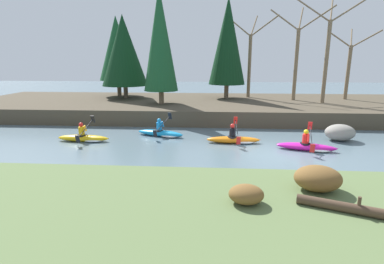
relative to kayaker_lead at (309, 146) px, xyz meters
name	(u,v)px	position (x,y,z in m)	size (l,w,h in m)	color
ground_plane	(279,155)	(-1.53, -0.74, -0.20)	(90.00, 90.00, 0.00)	slate
riverbank_near	(337,224)	(-1.53, -7.18, 0.13)	(44.00, 5.57, 0.66)	#5B7042
riverbank_far	(251,107)	(-1.53, 9.77, 0.31)	(44.00, 10.62, 1.02)	#4C4233
conifer_tree_far_left	(117,48)	(-12.83, 12.37, 4.89)	(3.20, 3.20, 6.78)	brown
conifer_tree_left	(124,51)	(-11.75, 10.64, 4.66)	(3.69, 3.69, 6.63)	brown
conifer_tree_mid_left	(160,39)	(-8.27, 7.77, 5.36)	(2.44, 2.44, 8.13)	#7A664C
conifer_tree_centre	(228,41)	(-3.41, 11.27, 5.39)	(2.97, 2.97, 7.99)	brown
bare_tree_upstream	(250,58)	(-1.47, 12.19, 4.06)	(3.78, 3.73, 6.87)	#7A664C
bare_tree_mid_upstream	(297,56)	(1.93, 10.61, 4.25)	(3.99, 3.94, 7.28)	#7A664C
bare_tree_mid_downstream	(327,52)	(3.67, 9.10, 4.51)	(4.28, 4.23, 7.84)	#7A664C
bare_tree_downstream	(349,66)	(6.25, 11.33, 3.47)	(3.12, 3.08, 5.62)	#7A664C
shrub_clump_nearest	(246,194)	(-3.68, -6.87, 0.70)	(0.88, 0.74, 0.48)	brown
shrub_clump_second	(318,178)	(-1.64, -5.95, 0.81)	(1.28, 1.06, 0.69)	brown
kayaker_lead	(309,146)	(0.00, 0.00, 0.00)	(2.79, 2.06, 1.20)	#C61999
kayaker_middle	(235,139)	(-3.35, 1.07, 0.00)	(2.77, 2.06, 1.20)	orange
kayaker_trailing	(162,133)	(-7.33, 2.18, 0.00)	(2.76, 2.03, 1.20)	#1993D6
kayaker_far_back	(85,138)	(-11.17, 0.86, 0.00)	(2.78, 2.07, 1.20)	yellow
boulder_midstream	(340,132)	(2.18, 1.94, 0.24)	(1.53, 1.20, 0.87)	gray
driftwood_log	(349,208)	(-1.32, -7.19, 0.58)	(2.25, 1.07, 0.44)	#4C3828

